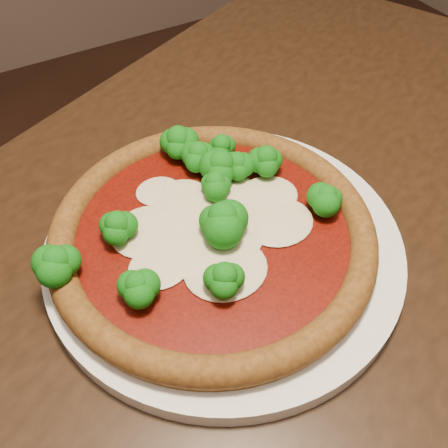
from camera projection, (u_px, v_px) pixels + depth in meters
dining_table at (246, 358)px, 0.53m from camera, size 1.51×1.23×0.75m
plate at (224, 245)px, 0.49m from camera, size 0.35×0.35×0.02m
pizza at (210, 227)px, 0.47m from camera, size 0.32×0.31×0.06m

